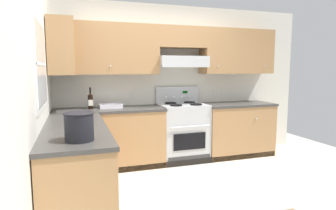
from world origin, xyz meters
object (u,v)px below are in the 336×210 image
(bowl, at_px, (111,107))
(bucket, at_px, (79,126))
(stove, at_px, (183,131))
(wine_bottle, at_px, (90,100))

(bowl, relative_size, bucket, 1.35)
(stove, height_order, bowl, stove)
(bucket, bearing_deg, bowl, 75.80)
(stove, distance_m, wine_bottle, 1.56)
(bowl, bearing_deg, wine_bottle, -175.73)
(stove, bearing_deg, bucket, -130.97)
(bowl, bearing_deg, bucket, -104.20)
(stove, relative_size, bowl, 3.55)
(stove, bearing_deg, bowl, 176.79)
(wine_bottle, relative_size, bucket, 1.28)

